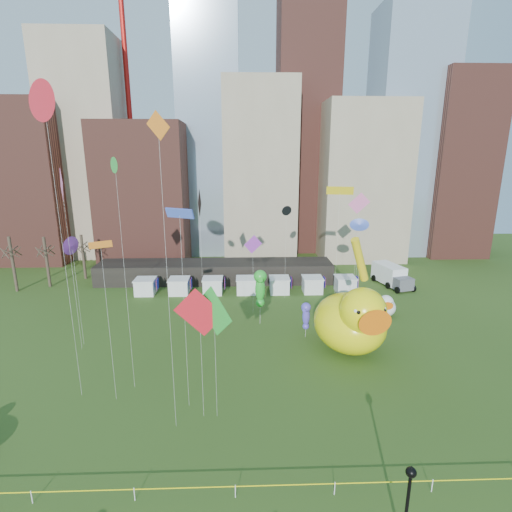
{
  "coord_description": "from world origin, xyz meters",
  "views": [
    {
      "loc": [
        0.59,
        -18.82,
        19.88
      ],
      "look_at": [
        1.64,
        11.71,
        12.0
      ],
      "focal_mm": 27.0,
      "sensor_mm": 36.0,
      "label": 1
    }
  ],
  "objects_px": {
    "lamppost": "(408,499)",
    "big_duck": "(352,320)",
    "small_duck": "(384,306)",
    "seahorse_purple": "(306,314)",
    "box_truck": "(391,275)",
    "seahorse_green": "(260,285)"
  },
  "relations": [
    {
      "from": "small_duck",
      "to": "box_truck",
      "type": "distance_m",
      "value": 13.52
    },
    {
      "from": "small_duck",
      "to": "seahorse_green",
      "type": "relative_size",
      "value": 0.63
    },
    {
      "from": "big_duck",
      "to": "seahorse_green",
      "type": "relative_size",
      "value": 1.54
    },
    {
      "from": "big_duck",
      "to": "small_duck",
      "type": "height_order",
      "value": "big_duck"
    },
    {
      "from": "lamppost",
      "to": "big_duck",
      "type": "bearing_deg",
      "value": 81.92
    },
    {
      "from": "small_duck",
      "to": "seahorse_purple",
      "type": "bearing_deg",
      "value": -144.9
    },
    {
      "from": "seahorse_green",
      "to": "seahorse_purple",
      "type": "bearing_deg",
      "value": -36.45
    },
    {
      "from": "small_duck",
      "to": "seahorse_green",
      "type": "bearing_deg",
      "value": -165.2
    },
    {
      "from": "seahorse_purple",
      "to": "box_truck",
      "type": "xyz_separation_m",
      "value": [
        16.49,
        17.8,
        -1.19
      ]
    },
    {
      "from": "small_duck",
      "to": "seahorse_green",
      "type": "distance_m",
      "value": 16.43
    },
    {
      "from": "seahorse_purple",
      "to": "lamppost",
      "type": "height_order",
      "value": "lamppost"
    },
    {
      "from": "seahorse_green",
      "to": "small_duck",
      "type": "bearing_deg",
      "value": 6.35
    },
    {
      "from": "seahorse_purple",
      "to": "box_truck",
      "type": "distance_m",
      "value": 24.29
    },
    {
      "from": "seahorse_green",
      "to": "lamppost",
      "type": "relative_size",
      "value": 1.34
    },
    {
      "from": "seahorse_purple",
      "to": "lamppost",
      "type": "bearing_deg",
      "value": -62.44
    },
    {
      "from": "seahorse_purple",
      "to": "small_duck",
      "type": "bearing_deg",
      "value": 51.39
    },
    {
      "from": "seahorse_green",
      "to": "lamppost",
      "type": "bearing_deg",
      "value": -77.54
    },
    {
      "from": "seahorse_green",
      "to": "box_truck",
      "type": "height_order",
      "value": "seahorse_green"
    },
    {
      "from": "seahorse_green",
      "to": "seahorse_purple",
      "type": "distance_m",
      "value": 6.6
    },
    {
      "from": "seahorse_purple",
      "to": "box_truck",
      "type": "relative_size",
      "value": 0.52
    },
    {
      "from": "big_duck",
      "to": "small_duck",
      "type": "xyz_separation_m",
      "value": [
        6.78,
        9.01,
        -2.1
      ]
    },
    {
      "from": "small_duck",
      "to": "seahorse_purple",
      "type": "relative_size",
      "value": 1.04
    }
  ]
}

